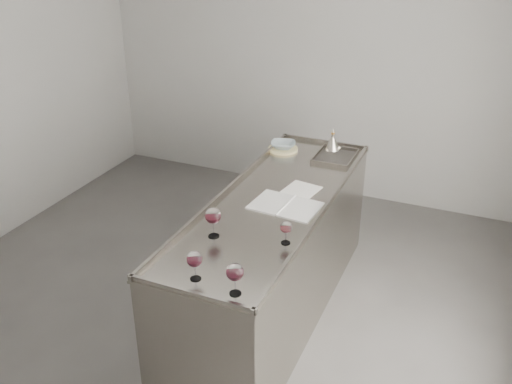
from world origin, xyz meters
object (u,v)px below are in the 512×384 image
at_px(wine_funnel, 332,143).
at_px(notebook, 286,206).
at_px(wine_glass_right, 235,273).
at_px(ceramic_bowl, 283,145).
at_px(wine_glass_small, 286,228).
at_px(wine_glass_left, 213,216).
at_px(counter, 273,257).
at_px(wine_glass_middle, 195,260).

bearing_deg(wine_funnel, notebook, -89.67).
relative_size(wine_glass_right, ceramic_bowl, 0.90).
bearing_deg(wine_glass_small, wine_funnel, 96.26).
distance_m(wine_glass_right, ceramic_bowl, 2.04).
height_order(wine_glass_right, ceramic_bowl, wine_glass_right).
bearing_deg(wine_glass_left, notebook, 63.39).
relative_size(wine_glass_small, ceramic_bowl, 0.72).
bearing_deg(counter, wine_glass_middle, -92.56).
bearing_deg(notebook, ceramic_bowl, 116.64).
xyz_separation_m(wine_glass_middle, notebook, (0.16, 0.99, -0.12)).
xyz_separation_m(counter, ceramic_bowl, (-0.28, 0.90, 0.51)).
bearing_deg(notebook, wine_glass_right, -79.55).
bearing_deg(notebook, wine_funnel, 95.07).
distance_m(wine_glass_left, wine_glass_middle, 0.46).
relative_size(counter, notebook, 5.00).
distance_m(wine_glass_left, notebook, 0.62).
xyz_separation_m(counter, wine_glass_right, (0.21, -1.08, 0.60)).
height_order(counter, wine_glass_middle, wine_glass_middle).
xyz_separation_m(counter, wine_glass_small, (0.27, -0.50, 0.57)).
bearing_deg(wine_glass_right, notebook, 95.71).
xyz_separation_m(wine_glass_right, ceramic_bowl, (-0.49, 1.98, -0.09)).
bearing_deg(wine_glass_right, ceramic_bowl, 103.78).
relative_size(wine_glass_middle, wine_glass_small, 1.17).
height_order(wine_glass_right, wine_glass_small, wine_glass_right).
height_order(wine_glass_middle, notebook, wine_glass_middle).
bearing_deg(wine_glass_small, wine_glass_right, -96.21).
relative_size(wine_glass_left, wine_glass_right, 1.07).
bearing_deg(wine_glass_small, notebook, 110.60).
xyz_separation_m(wine_glass_right, wine_funnel, (-0.11, 2.16, -0.07)).
xyz_separation_m(wine_glass_middle, ceramic_bowl, (-0.23, 1.95, -0.08)).
distance_m(counter, wine_glass_middle, 1.20).
bearing_deg(wine_funnel, counter, -95.40).
bearing_deg(wine_glass_right, wine_glass_left, 127.87).
height_order(wine_glass_right, notebook, wine_glass_right).
distance_m(wine_glass_small, ceramic_bowl, 1.50).
height_order(wine_glass_left, ceramic_bowl, wine_glass_left).
bearing_deg(notebook, wine_glass_left, -111.86).
relative_size(wine_glass_left, wine_funnel, 1.04).
xyz_separation_m(wine_glass_left, wine_glass_right, (0.38, -0.48, -0.01)).
relative_size(counter, wine_funnel, 12.69).
distance_m(wine_glass_middle, notebook, 1.01).
bearing_deg(wine_glass_middle, wine_glass_right, -7.77).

